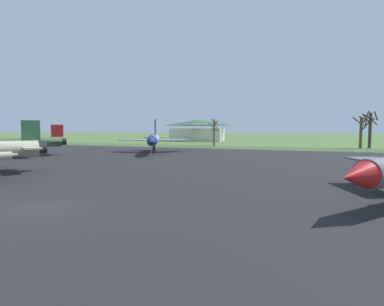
% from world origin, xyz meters
% --- Properties ---
extents(ground_plane, '(600.00, 600.00, 0.00)m').
position_xyz_m(ground_plane, '(0.00, 0.00, 0.00)').
color(ground_plane, '#4C6B33').
extents(asphalt_apron, '(105.29, 62.32, 0.05)m').
position_xyz_m(asphalt_apron, '(0.00, 18.70, 0.03)').
color(asphalt_apron, black).
rests_on(asphalt_apron, ground).
extents(grass_verge_strip, '(165.29, 12.00, 0.06)m').
position_xyz_m(grass_verge_strip, '(0.00, 55.86, 0.03)').
color(grass_verge_strip, '#3D552D').
rests_on(grass_verge_strip, ground).
extents(jet_fighter_rear_center, '(11.59, 16.15, 5.96)m').
position_xyz_m(jet_fighter_rear_center, '(-12.66, 34.72, 2.38)').
color(jet_fighter_rear_center, '#8EA3B2').
rests_on(jet_fighter_rear_center, ground).
extents(jet_fighter_rear_left, '(12.47, 12.42, 4.79)m').
position_xyz_m(jet_fighter_rear_left, '(-29.06, 21.50, 2.16)').
color(jet_fighter_rear_left, '#4C6B47').
rests_on(jet_fighter_rear_left, ground).
extents(bare_tree_far_left, '(2.64, 2.54, 6.55)m').
position_xyz_m(bare_tree_far_left, '(-10.13, 60.05, 3.69)').
color(bare_tree_far_left, brown).
rests_on(bare_tree_far_left, ground).
extents(bare_tree_left_of_center, '(3.53, 3.50, 6.92)m').
position_xyz_m(bare_tree_left_of_center, '(21.75, 63.61, 4.00)').
color(bare_tree_left_of_center, brown).
rests_on(bare_tree_left_of_center, ground).
extents(bare_tree_center, '(3.22, 3.26, 8.12)m').
position_xyz_m(bare_tree_center, '(23.36, 64.28, 4.60)').
color(bare_tree_center, '#42382D').
rests_on(bare_tree_center, ground).
extents(visitor_building, '(20.09, 15.59, 7.52)m').
position_xyz_m(visitor_building, '(-26.02, 90.53, 3.67)').
color(visitor_building, beige).
rests_on(visitor_building, ground).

